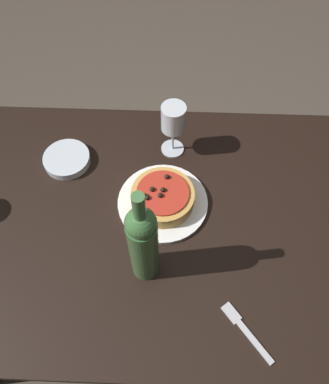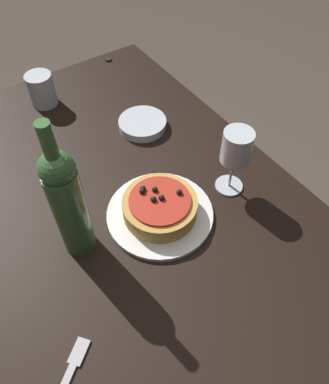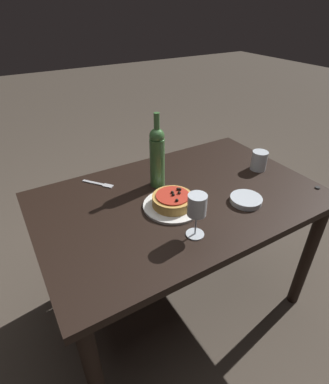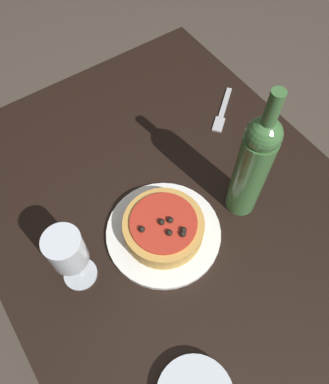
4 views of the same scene
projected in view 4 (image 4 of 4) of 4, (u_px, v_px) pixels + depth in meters
The scene contains 7 objects.
ground_plane at pixel (186, 318), 1.46m from camera, with size 14.00×14.00×0.00m, color #4C4238.
dining_table at pixel (198, 262), 0.91m from camera, with size 1.29×0.82×0.73m.
dinner_plate at pixel (164, 233), 0.84m from camera, with size 0.26×0.26×0.01m.
pizza at pixel (164, 227), 0.81m from camera, with size 0.18×0.18×0.06m.
wine_glass at pixel (67, 252), 0.68m from camera, with size 0.07×0.07×0.18m.
wine_bottle at pixel (253, 166), 0.75m from camera, with size 0.07×0.07×0.36m.
fork at pixel (222, 112), 1.02m from camera, with size 0.12×0.14×0.00m.
Camera 4 is at (-0.21, 0.25, 1.51)m, focal length 35.00 mm.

